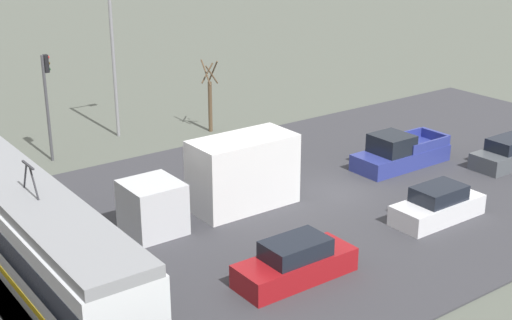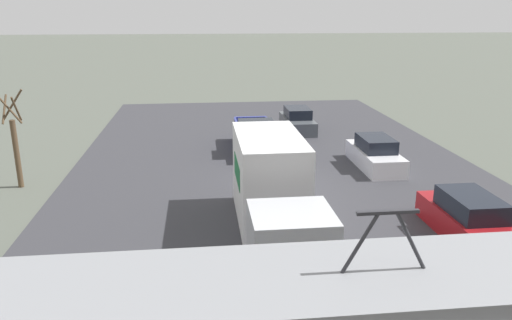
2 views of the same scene
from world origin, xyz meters
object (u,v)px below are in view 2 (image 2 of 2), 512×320
Objects in this scene: sedan_car_1 at (297,121)px; sedan_car_2 at (375,155)px; box_truck at (273,192)px; pickup_truck at (255,139)px; street_tree at (15,144)px.

sedan_car_2 is (-2.36, 8.46, 0.02)m from sedan_car_1.
sedan_car_1 is 0.99× the size of sedan_car_2.
box_truck is 9.59m from sedan_car_2.
box_truck is at bearing -131.23° from sedan_car_2.
box_truck reaches higher than sedan_car_2.
pickup_truck is at bearing -93.03° from box_truck.
sedan_car_2 is (-6.29, -7.18, -0.88)m from box_truck.
street_tree reaches higher than sedan_car_1.
street_tree is (11.29, 4.63, 1.24)m from pickup_truck.
street_tree is at bearing -176.88° from sedan_car_2.
box_truck is 16.15m from sedan_car_1.
pickup_truck is 6.81m from sedan_car_2.
sedan_car_2 is at bearing 105.61° from sedan_car_1.
box_truck reaches higher than pickup_truck.
pickup_truck is at bearing 147.10° from sedan_car_2.
sedan_car_1 is at bearing 105.61° from sedan_car_2.
pickup_truck reaches higher than sedan_car_2.
street_tree reaches higher than box_truck.
street_tree is (14.64, 9.39, 1.32)m from sedan_car_1.
box_truck is 1.87× the size of sedan_car_1.
sedan_car_2 is at bearing -131.23° from box_truck.
pickup_truck is 12.26m from street_tree.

